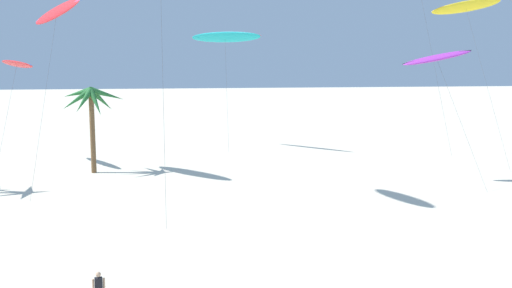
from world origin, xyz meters
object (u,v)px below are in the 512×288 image
Objects in this scene: flying_kite_6 at (466,7)px; flying_kite_4 at (225,37)px; flying_kite_7 at (17,64)px; flying_kite_2 at (57,12)px; palm_tree_2 at (91,104)px; flying_kite_5 at (437,58)px.

flying_kite_4 is at bearing 160.30° from flying_kite_6.
flying_kite_7 is (-18.70, -6.71, -2.44)m from flying_kite_4.
flying_kite_6 is (35.74, 3.94, 0.89)m from flying_kite_2.
flying_kite_5 is (26.75, -6.28, 3.81)m from palm_tree_2.
flying_kite_4 is 0.80× the size of flying_kite_6.
flying_kite_4 is 1.16× the size of flying_kite_5.
flying_kite_5 is at bearing -13.22° from palm_tree_2.
flying_kite_7 is (-4.59, 4.97, -4.24)m from flying_kite_2.
flying_kite_4 reaches higher than flying_kite_7.
palm_tree_2 is 9.07m from flying_kite_7.
flying_kite_4 reaches higher than flying_kite_5.
flying_kite_7 is at bearing 132.71° from flying_kite_2.
flying_kite_2 is 29.98m from flying_kite_5.
flying_kite_4 is at bearing 129.92° from flying_kite_5.
palm_tree_2 is 0.47× the size of flying_kite_6.
flying_kite_2 is at bearing 167.91° from flying_kite_5.
flying_kite_6 is 40.67m from flying_kite_7.
flying_kite_2 is at bearing -140.38° from flying_kite_4.
flying_kite_2 is 0.96× the size of flying_kite_6.
flying_kite_2 reaches higher than flying_kite_4.
flying_kite_4 is (14.12, 11.69, -1.80)m from flying_kite_2.
flying_kite_5 is 0.69× the size of flying_kite_6.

